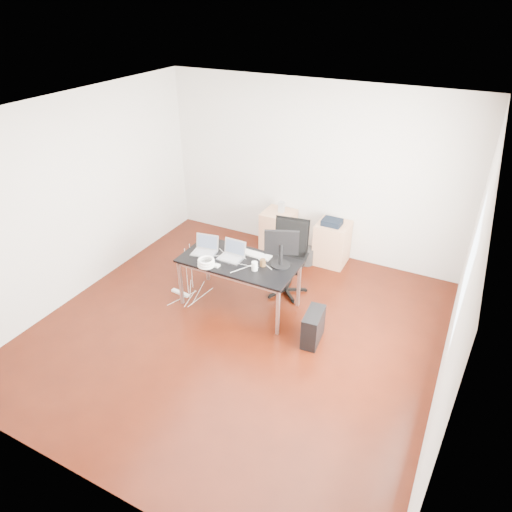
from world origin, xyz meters
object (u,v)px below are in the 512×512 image
at_px(office_chair, 289,254).
at_px(filing_cabinet_right, 332,243).
at_px(filing_cabinet_left, 278,231).
at_px(pc_tower, 313,327).
at_px(desk, 239,264).

relative_size(office_chair, filing_cabinet_right, 1.54).
bearing_deg(filing_cabinet_left, pc_tower, -54.80).
relative_size(desk, pc_tower, 3.56).
xyz_separation_m(desk, filing_cabinet_left, (-0.19, 1.71, -0.33)).
relative_size(filing_cabinet_left, filing_cabinet_right, 1.00).
distance_m(office_chair, pc_tower, 1.26).
distance_m(filing_cabinet_left, pc_tower, 2.42).
distance_m(filing_cabinet_right, pc_tower, 2.03).
height_order(filing_cabinet_right, pc_tower, filing_cabinet_right).
bearing_deg(desk, office_chair, 56.51).
distance_m(office_chair, filing_cabinet_right, 1.12).
height_order(office_chair, pc_tower, office_chair).
xyz_separation_m(desk, office_chair, (0.44, 0.67, -0.07)).
xyz_separation_m(office_chair, filing_cabinet_right, (0.32, 1.04, -0.26)).
bearing_deg(office_chair, pc_tower, -59.47).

